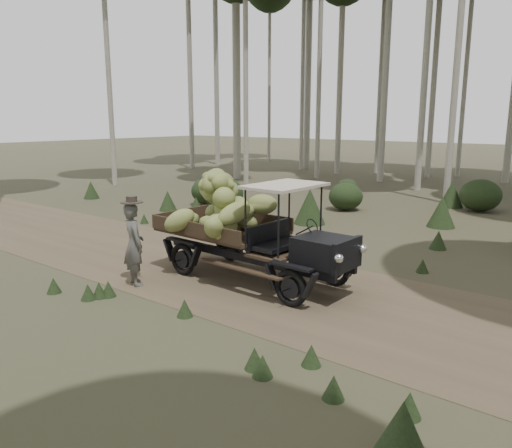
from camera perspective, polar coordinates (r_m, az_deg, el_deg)
The scene contains 5 objects.
ground at distance 10.67m, azimuth -4.53°, elevation -5.46°, with size 120.00×120.00×0.00m, color #473D2B.
dirt_track at distance 10.67m, azimuth -4.53°, elevation -5.44°, with size 70.00×4.00×0.01m, color brown.
banana_truck at distance 10.00m, azimuth -2.32°, elevation 1.03°, with size 4.45×2.15×2.29m.
farmer at distance 9.91m, azimuth -13.78°, elevation -2.17°, with size 0.69×0.57×1.75m.
undergrowth at distance 11.03m, azimuth -1.66°, elevation -1.93°, with size 22.29×23.46×1.38m.
Camera 1 is at (6.92, -7.46, 3.20)m, focal length 35.00 mm.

